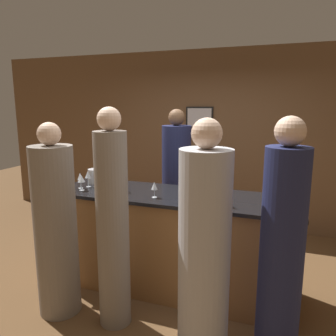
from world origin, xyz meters
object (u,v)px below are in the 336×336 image
Objects in this scene: guest_2 at (56,228)px; wine_bottle_1 at (117,179)px; wine_bottle_0 at (216,191)px; bartender at (176,189)px; guest_1 at (204,253)px; ice_bucket at (96,176)px; guest_0 at (113,226)px; guest_3 at (281,257)px.

wine_bottle_1 is at bearing 68.71° from guest_2.
wine_bottle_1 is (-1.11, 0.15, 0.00)m from wine_bottle_0.
bartender reaches higher than wine_bottle_0.
guest_2 is at bearing 175.81° from guest_1.
ice_bucket is (-1.54, 0.99, 0.27)m from guest_1.
guest_0 reaches higher than guest_3.
guest_1 is 0.72m from wine_bottle_0.
guest_3 reaches higher than wine_bottle_0.
guest_3 is 5.78× the size of wine_bottle_1.
guest_1 is 1.03× the size of guest_2.
guest_1 is at bearing -32.68° from ice_bucket.
guest_0 is at bearing 87.16° from bartender.
guest_3 is 10.74× the size of ice_bucket.
bartender reaches higher than guest_1.
guest_1 is 5.73× the size of wine_bottle_1.
guest_0 is at bearing -50.96° from ice_bucket.
wine_bottle_0 is 1.80× the size of ice_bucket.
guest_2 is 1.52m from wine_bottle_0.
guest_0 is at bearing -146.83° from wine_bottle_0.
wine_bottle_0 is 1.52m from ice_bucket.
guest_0 reaches higher than wine_bottle_1.
guest_2 is (-0.59, -0.03, -0.09)m from guest_0.
guest_2 reaches higher than wine_bottle_1.
guest_1 is (0.84, -0.13, -0.06)m from guest_0.
wine_bottle_1 is at bearing 156.94° from guest_3.
bartender is at bearing 114.86° from guest_1.
wine_bottle_0 is at bearing 135.97° from guest_3.
guest_3 is 5.95× the size of wine_bottle_0.
wine_bottle_0 is 1.12m from wine_bottle_1.
guest_3 reaches higher than ice_bucket.
guest_0 is at bearing 177.54° from guest_3.
guest_0 reaches higher than wine_bottle_0.
wine_bottle_1 is at bearing 115.38° from guest_0.
ice_bucket is (-2.08, 0.92, 0.24)m from guest_3.
guest_2 is 1.97m from guest_3.
wine_bottle_0 is at bearing 33.17° from guest_0.
guest_0 is 0.86m from guest_1.
ice_bucket is at bearing 97.08° from guest_2.
guest_3 is 2.29m from ice_bucket.
guest_3 is 0.88m from wine_bottle_0.
guest_3 is at bearing -44.03° from wine_bottle_0.
wine_bottle_0 is (0.72, -1.01, 0.29)m from bartender.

